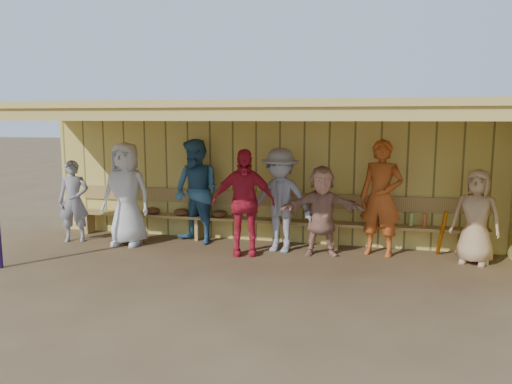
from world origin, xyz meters
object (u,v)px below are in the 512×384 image
player_b (126,194)px  player_g (381,198)px  player_d (244,202)px  player_f (322,211)px  bench (266,214)px  player_e (280,200)px  player_c (197,191)px  player_h (476,217)px  player_a (74,201)px

player_b → player_g: (4.42, 0.38, 0.04)m
player_d → player_g: 2.27m
player_f → bench: (-1.08, 0.58, -0.22)m
player_e → player_f: (0.71, -0.06, -0.14)m
player_d → player_g: (2.21, 0.51, 0.08)m
player_c → bench: size_ratio=0.25×
player_b → player_d: 2.21m
player_b → player_g: 4.44m
player_b → player_f: size_ratio=1.24×
player_g → player_h: size_ratio=1.29×
player_a → player_e: size_ratio=0.85×
bench → player_d: bearing=-102.3°
player_e → player_f: bearing=3.9°
player_f → player_g: (0.95, 0.22, 0.22)m
player_g → player_d: bearing=-152.6°
player_g → bench: bearing=-175.5°
player_a → player_f: bearing=-17.9°
player_d → player_e: size_ratio=1.00×
player_h → bench: player_h is taller
player_c → player_h: (4.69, -0.21, -0.20)m
player_e → player_h: size_ratio=1.19×
player_d → player_f: size_ratio=1.18×
player_e → player_g: (1.66, 0.16, 0.08)m
player_c → player_e: size_ratio=1.07×
player_e → player_g: size_ratio=0.92×
player_c → player_b: bearing=-134.6°
player_b → player_d: size_ratio=1.05×
player_b → player_f: 3.48m
player_b → player_h: bearing=0.5°
player_e → bench: size_ratio=0.23×
player_b → player_a: bearing=178.6°
player_e → player_f: player_e is taller
player_d → player_b: bearing=162.1°
player_b → player_c: bearing=18.8°
player_b → bench: 2.54m
player_d → bench: player_d is taller
player_h → player_f: bearing=-158.4°
player_d → player_f: (1.26, 0.28, -0.14)m
player_b → player_d: (2.21, -0.12, -0.04)m
player_d → bench: 0.96m
player_d → player_e: (0.55, 0.34, -0.00)m
player_f → player_c: bearing=161.5°
bench → player_h: bearing=-8.5°
player_g → player_c: bearing=-166.4°
player_c → player_g: player_g is taller
bench → player_a: bearing=-167.8°
player_a → bench: bearing=-7.8°
player_a → player_c: size_ratio=0.79×
player_c → player_e: 1.60m
player_b → player_h: size_ratio=1.24×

